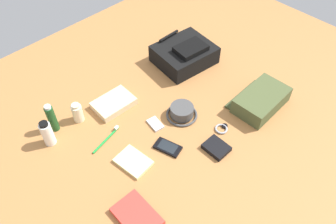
{
  "coord_description": "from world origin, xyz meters",
  "views": [
    {
      "loc": [
        -0.76,
        -0.78,
        1.26
      ],
      "look_at": [
        0.0,
        0.0,
        0.04
      ],
      "focal_mm": 36.06,
      "sensor_mm": 36.0,
      "label": 1
    }
  ],
  "objects": [
    {
      "name": "ground_plane",
      "position": [
        0.0,
        0.0,
        -0.01
      ],
      "size": [
        2.64,
        2.02,
        0.02
      ],
      "primitive_type": "cube",
      "color": "#A66C3A",
      "rests_on": "ground"
    },
    {
      "name": "backpack",
      "position": [
        0.37,
        0.24,
        0.06
      ],
      "size": [
        0.34,
        0.3,
        0.13
      ],
      "color": "black",
      "rests_on": "ground_plane"
    },
    {
      "name": "toiletry_pouch",
      "position": [
        0.39,
        -0.27,
        0.04
      ],
      "size": [
        0.29,
        0.22,
        0.08
      ],
      "color": "#47512D",
      "rests_on": "ground_plane"
    },
    {
      "name": "bucket_hat",
      "position": [
        0.06,
        -0.04,
        0.03
      ],
      "size": [
        0.16,
        0.16,
        0.06
      ],
      "color": "#444444",
      "rests_on": "ground_plane"
    },
    {
      "name": "toothpaste_tube",
      "position": [
        -0.49,
        0.27,
        0.07
      ],
      "size": [
        0.05,
        0.05,
        0.14
      ],
      "color": "white",
      "rests_on": "ground_plane"
    },
    {
      "name": "shampoo_bottle",
      "position": [
        -0.43,
        0.33,
        0.08
      ],
      "size": [
        0.04,
        0.04,
        0.16
      ],
      "color": "#19471E",
      "rests_on": "ground_plane"
    },
    {
      "name": "lotion_bottle",
      "position": [
        -0.32,
        0.3,
        0.05
      ],
      "size": [
        0.05,
        0.05,
        0.11
      ],
      "color": "beige",
      "rests_on": "ground_plane"
    },
    {
      "name": "paperback_novel",
      "position": [
        -0.45,
        -0.29,
        0.01
      ],
      "size": [
        0.13,
        0.19,
        0.02
      ],
      "color": "red",
      "rests_on": "ground_plane"
    },
    {
      "name": "cell_phone",
      "position": [
        -0.13,
        -0.13,
        0.01
      ],
      "size": [
        0.1,
        0.14,
        0.01
      ],
      "color": "black",
      "rests_on": "ground_plane"
    },
    {
      "name": "media_player",
      "position": [
        -0.08,
        0.01,
        0.01
      ],
      "size": [
        0.07,
        0.09,
        0.01
      ],
      "color": "#B7B7BC",
      "rests_on": "ground_plane"
    },
    {
      "name": "wristwatch",
      "position": [
        0.13,
        -0.23,
        0.01
      ],
      "size": [
        0.07,
        0.06,
        0.01
      ],
      "color": "#99999E",
      "rests_on": "ground_plane"
    },
    {
      "name": "toothbrush",
      "position": [
        -0.29,
        0.1,
        0.01
      ],
      "size": [
        0.18,
        0.05,
        0.02
      ],
      "color": "#198C33",
      "rests_on": "ground_plane"
    },
    {
      "name": "wallet",
      "position": [
        0.02,
        -0.29,
        0.01
      ],
      "size": [
        0.09,
        0.11,
        0.02
      ],
      "primitive_type": "cube",
      "rotation": [
        0.0,
        0.0,
        -0.01
      ],
      "color": "black",
      "rests_on": "ground_plane"
    },
    {
      "name": "notepad",
      "position": [
        -0.29,
        -0.08,
        0.01
      ],
      "size": [
        0.13,
        0.16,
        0.02
      ],
      "primitive_type": "cube",
      "rotation": [
        0.0,
        0.0,
        0.11
      ],
      "color": "beige",
      "rests_on": "ground_plane"
    },
    {
      "name": "folded_towel",
      "position": [
        -0.14,
        0.25,
        0.02
      ],
      "size": [
        0.21,
        0.15,
        0.04
      ],
      "primitive_type": "cube",
      "rotation": [
        0.0,
        0.0,
        -0.04
      ],
      "color": "beige",
      "rests_on": "ground_plane"
    }
  ]
}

